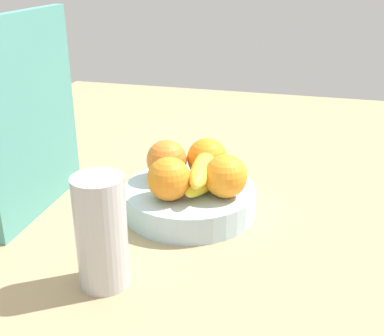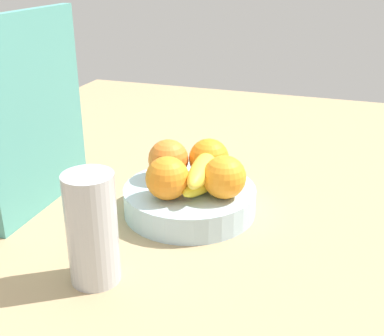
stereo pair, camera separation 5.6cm
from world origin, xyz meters
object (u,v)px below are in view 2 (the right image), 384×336
object	(u,v)px
thermos_tumbler	(92,229)
orange_front_left	(168,159)
banana_bunch	(207,173)
orange_back_left	(209,159)
orange_center	(224,177)
cutting_board	(36,114)
orange_front_right	(167,178)
fruit_bowl	(192,200)

from	to	relation	value
thermos_tumbler	orange_front_left	bearing A→B (deg)	-2.10
orange_front_left	banana_bunch	bearing A→B (deg)	-103.70
orange_front_left	orange_back_left	size ratio (longest dim) A/B	1.00
orange_center	banana_bunch	distance (cm)	4.75
orange_center	cutting_board	bearing A→B (deg)	96.46
cutting_board	thermos_tumbler	xyz separation A→B (cm)	(-18.90, -21.20, -9.52)
orange_front_left	banana_bunch	world-z (taller)	orange_front_left
orange_back_left	banana_bunch	world-z (taller)	orange_back_left
orange_front_left	orange_back_left	distance (cm)	7.73
orange_front_left	orange_center	world-z (taller)	same
orange_front_right	thermos_tumbler	xyz separation A→B (cm)	(-19.20, 3.98, -0.29)
fruit_bowl	cutting_board	size ratio (longest dim) A/B	0.68
fruit_bowl	cutting_board	world-z (taller)	cutting_board
fruit_bowl	orange_front_left	world-z (taller)	orange_front_left
orange_front_left	banana_bunch	distance (cm)	8.54
orange_front_left	orange_front_right	xyz separation A→B (cm)	(-8.10, -2.98, 0.00)
orange_front_right	banana_bunch	size ratio (longest dim) A/B	0.42
orange_front_right	cutting_board	xyz separation A→B (cm)	(-0.30, 25.18, 9.23)
banana_bunch	orange_front_right	bearing A→B (deg)	139.05
orange_front_left	thermos_tumbler	world-z (taller)	thermos_tumbler
banana_bunch	cutting_board	bearing A→B (deg)	101.83
orange_center	orange_back_left	distance (cm)	8.96
orange_center	thermos_tumbler	bearing A→B (deg)	149.86
orange_front_left	thermos_tumbler	xyz separation A→B (cm)	(-27.30, 1.00, -0.29)
orange_front_left	banana_bunch	xyz separation A→B (cm)	(-2.01, -8.26, -0.75)
orange_front_right	cutting_board	world-z (taller)	cutting_board
thermos_tumbler	orange_front_right	bearing A→B (deg)	-11.71
orange_back_left	thermos_tumbler	bearing A→B (deg)	164.86
orange_front_left	orange_front_right	size ratio (longest dim) A/B	1.00
orange_front_right	thermos_tumbler	bearing A→B (deg)	168.29
orange_front_right	orange_back_left	world-z (taller)	same
fruit_bowl	orange_center	world-z (taller)	orange_center
orange_front_left	cutting_board	distance (cm)	25.46
orange_front_left	cutting_board	world-z (taller)	cutting_board
orange_front_right	orange_center	distance (cm)	9.93
orange_front_right	orange_center	size ratio (longest dim) A/B	1.00
cutting_board	orange_center	bearing A→B (deg)	-84.48
thermos_tumbler	banana_bunch	bearing A→B (deg)	-20.12
orange_front_left	orange_back_left	bearing A→B (deg)	-68.04
cutting_board	thermos_tumbler	bearing A→B (deg)	-132.67
banana_bunch	cutting_board	distance (cm)	32.68
orange_back_left	banana_bunch	bearing A→B (deg)	-167.40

